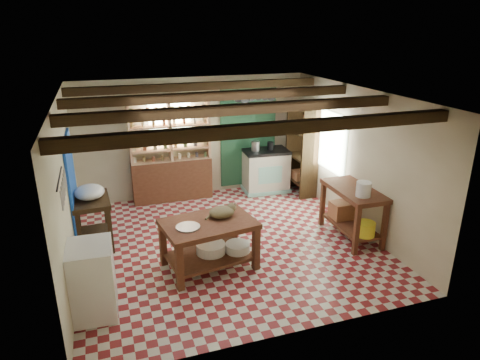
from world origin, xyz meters
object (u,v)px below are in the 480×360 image
object	(u,v)px
work_table	(209,244)
stove	(266,170)
white_cabinet	(93,280)
prep_table	(93,222)
right_counter	(352,213)
cat	(222,212)

from	to	relation	value
work_table	stove	world-z (taller)	stove
stove	white_cabinet	world-z (taller)	white_cabinet
stove	prep_table	bearing A→B (deg)	-154.96
work_table	right_counter	xyz separation A→B (m)	(2.67, 0.19, 0.07)
white_cabinet	work_table	bearing A→B (deg)	22.85
white_cabinet	right_counter	distance (m)	4.48
white_cabinet	cat	xyz separation A→B (m)	(1.97, 0.73, 0.38)
work_table	right_counter	bearing A→B (deg)	-4.54
white_cabinet	stove	bearing A→B (deg)	44.90
work_table	stove	xyz separation A→B (m)	(2.06, 2.81, 0.09)
white_cabinet	cat	distance (m)	2.13
white_cabinet	right_counter	size ratio (longest dim) A/B	0.77
prep_table	right_counter	distance (m)	4.52
prep_table	right_counter	bearing A→B (deg)	-17.01
cat	work_table	bearing A→B (deg)	-178.69
stove	right_counter	world-z (taller)	stove
prep_table	white_cabinet	bearing A→B (deg)	-93.44
stove	work_table	bearing A→B (deg)	-123.13
right_counter	prep_table	bearing A→B (deg)	166.88
work_table	stove	distance (m)	3.49
work_table	prep_table	xyz separation A→B (m)	(-1.71, 1.30, 0.05)
stove	white_cabinet	xyz separation A→B (m)	(-3.79, -3.45, 0.01)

